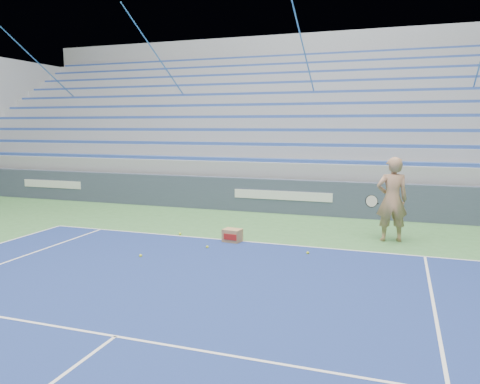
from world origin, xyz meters
name	(u,v)px	position (x,y,z in m)	size (l,w,h in m)	color
sponsor_barrier	(283,196)	(0.00, 15.88, 0.55)	(30.00, 0.32, 1.10)	#3B455B
bleachers	(315,136)	(0.00, 21.60, 2.36)	(31.00, 9.15, 7.30)	#989CA1
tennis_player	(392,199)	(3.37, 13.13, 1.03)	(1.03, 0.95, 2.07)	tan
ball_box	(232,236)	(-0.27, 11.78, 0.16)	(0.47, 0.38, 0.32)	#A77E51
tennis_ball_0	(207,247)	(-0.62, 11.03, 0.03)	(0.07, 0.07, 0.07)	#D1E12E
tennis_ball_1	(141,256)	(-1.69, 9.89, 0.03)	(0.07, 0.07, 0.07)	#D1E12E
tennis_ball_2	(180,234)	(-1.79, 12.01, 0.03)	(0.07, 0.07, 0.07)	#D1E12E
tennis_ball_3	(308,253)	(1.68, 11.28, 0.03)	(0.07, 0.07, 0.07)	#D1E12E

